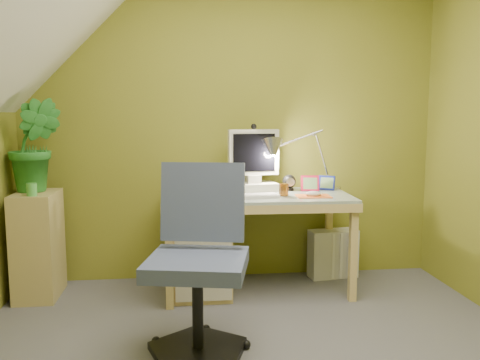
{
  "coord_description": "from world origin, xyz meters",
  "views": [
    {
      "loc": [
        -0.38,
        -2.34,
        1.29
      ],
      "look_at": [
        0.0,
        1.0,
        0.85
      ],
      "focal_mm": 38.0,
      "sensor_mm": 36.0,
      "label": 1
    }
  ],
  "objects": [
    {
      "name": "amber_tumbler",
      "position": [
        0.33,
        1.15,
        0.76
      ],
      "size": [
        0.07,
        0.07,
        0.09
      ],
      "primitive_type": "cylinder",
      "rotation": [
        0.0,
        0.0,
        -0.09
      ],
      "color": "brown",
      "rests_on": "desk"
    },
    {
      "name": "candle_cluster",
      "position": [
        -0.45,
        1.24,
        0.77
      ],
      "size": [
        0.17,
        0.16,
        0.12
      ],
      "primitive_type": null,
      "rotation": [
        0.0,
        0.0,
        -0.16
      ],
      "color": "#C03E10",
      "rests_on": "desk"
    },
    {
      "name": "desk_lamp",
      "position": [
        0.6,
        1.41,
        1.04
      ],
      "size": [
        0.62,
        0.29,
        0.65
      ],
      "primitive_type": null,
      "rotation": [
        0.0,
        0.0,
        -0.04
      ],
      "color": "#AEADB2",
      "rests_on": "desk"
    },
    {
      "name": "radiator",
      "position": [
        0.8,
        1.46,
        0.19
      ],
      "size": [
        0.4,
        0.2,
        0.38
      ],
      "primitive_type": "cube",
      "rotation": [
        0.0,
        0.0,
        0.13
      ],
      "color": "silver",
      "rests_on": "floor"
    },
    {
      "name": "wall_back",
      "position": [
        0.0,
        1.6,
        1.2
      ],
      "size": [
        3.2,
        0.01,
        2.4
      ],
      "primitive_type": "cube",
      "color": "olive",
      "rests_on": "floor"
    },
    {
      "name": "mousepad",
      "position": [
        0.53,
        1.09,
        0.72
      ],
      "size": [
        0.24,
        0.18,
        0.01
      ],
      "primitive_type": "cube",
      "rotation": [
        0.0,
        0.0,
        -0.05
      ],
      "color": "orange",
      "rests_on": "desk"
    },
    {
      "name": "keyboard",
      "position": [
        0.07,
        1.09,
        0.72
      ],
      "size": [
        0.43,
        0.18,
        0.02
      ],
      "primitive_type": "cube",
      "rotation": [
        0.0,
        0.0,
        0.12
      ],
      "color": "silver",
      "rests_on": "desk"
    },
    {
      "name": "speaker_left",
      "position": [
        -0.12,
        1.39,
        0.78
      ],
      "size": [
        0.11,
        0.11,
        0.13
      ],
      "primitive_type": null,
      "rotation": [
        0.0,
        0.0,
        0.03
      ],
      "color": "black",
      "rests_on": "desk"
    },
    {
      "name": "side_ledge",
      "position": [
        -1.4,
        1.28,
        0.37
      ],
      "size": [
        0.28,
        0.43,
        0.75
      ],
      "primitive_type": "cube",
      "color": "tan",
      "rests_on": "floor"
    },
    {
      "name": "potted_plant",
      "position": [
        -1.4,
        1.33,
        1.07
      ],
      "size": [
        0.37,
        0.3,
        0.65
      ],
      "primitive_type": "imported",
      "rotation": [
        0.0,
        0.0,
        0.03
      ],
      "color": "#267426",
      "rests_on": "side_ledge"
    },
    {
      "name": "wall_front",
      "position": [
        0.0,
        -1.6,
        1.2
      ],
      "size": [
        3.2,
        0.01,
        2.4
      ],
      "primitive_type": "cube",
      "color": "olive",
      "rests_on": "floor"
    },
    {
      "name": "desk",
      "position": [
        0.15,
        1.23,
        0.36
      ],
      "size": [
        1.35,
        0.7,
        0.71
      ],
      "primitive_type": null,
      "rotation": [
        0.0,
        0.0,
        -0.02
      ],
      "color": "tan",
      "rests_on": "floor"
    },
    {
      "name": "photo_frame_green",
      "position": [
        -0.25,
        1.37,
        0.77
      ],
      "size": [
        0.14,
        0.04,
        0.12
      ],
      "primitive_type": "cube",
      "rotation": [
        0.0,
        0.0,
        0.14
      ],
      "color": "#B8CA8B",
      "rests_on": "desk"
    },
    {
      "name": "speaker_right",
      "position": [
        0.42,
        1.39,
        0.77
      ],
      "size": [
        0.11,
        0.11,
        0.12
      ],
      "primitive_type": null,
      "rotation": [
        0.0,
        0.0,
        -0.07
      ],
      "color": "black",
      "rests_on": "desk"
    },
    {
      "name": "green_cup",
      "position": [
        -1.38,
        1.13,
        0.79
      ],
      "size": [
        0.08,
        0.08,
        0.08
      ],
      "primitive_type": "cylinder",
      "rotation": [
        0.0,
        0.0,
        -0.19
      ],
      "color": "green",
      "rests_on": "side_ledge"
    },
    {
      "name": "photo_frame_red",
      "position": [
        0.57,
        1.35,
        0.77
      ],
      "size": [
        0.14,
        0.04,
        0.12
      ],
      "primitive_type": "cube",
      "rotation": [
        0.0,
        0.0,
        -0.15
      ],
      "color": "red",
      "rests_on": "desk"
    },
    {
      "name": "photo_frame_blue",
      "position": [
        0.71,
        1.39,
        0.77
      ],
      "size": [
        0.12,
        0.08,
        0.11
      ],
      "primitive_type": "cube",
      "rotation": [
        0.0,
        0.0,
        -0.54
      ],
      "color": "#152396",
      "rests_on": "desk"
    },
    {
      "name": "task_chair",
      "position": [
        -0.31,
        0.27,
        0.53
      ],
      "size": [
        0.69,
        0.69,
        1.05
      ],
      "primitive_type": null,
      "rotation": [
        0.0,
        0.0,
        -0.2
      ],
      "color": "#3F4968",
      "rests_on": "floor"
    },
    {
      "name": "monitor",
      "position": [
        0.15,
        1.41,
        0.96
      ],
      "size": [
        0.39,
        0.25,
        0.5
      ],
      "primitive_type": null,
      "rotation": [
        0.0,
        0.0,
        0.12
      ],
      "color": "beige",
      "rests_on": "desk"
    },
    {
      "name": "mouse",
      "position": [
        0.53,
        1.09,
        0.73
      ],
      "size": [
        0.12,
        0.08,
        0.04
      ],
      "primitive_type": "ellipsoid",
      "rotation": [
        0.0,
        0.0,
        0.07
      ],
      "color": "silver",
      "rests_on": "mousepad"
    }
  ]
}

